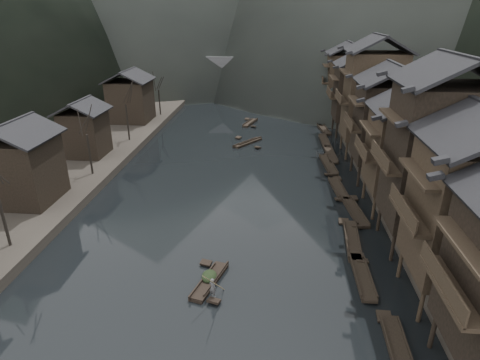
# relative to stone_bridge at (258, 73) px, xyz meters

# --- Properties ---
(water) EXTENTS (300.00, 300.00, 0.00)m
(water) POSITION_rel_stone_bridge_xyz_m (0.00, -72.00, -5.11)
(water) COLOR black
(water) RESTS_ON ground
(right_bank) EXTENTS (40.00, 200.00, 1.80)m
(right_bank) POSITION_rel_stone_bridge_xyz_m (35.00, -32.00, -4.21)
(right_bank) COLOR #2D2823
(right_bank) RESTS_ON ground
(left_bank) EXTENTS (40.00, 200.00, 1.20)m
(left_bank) POSITION_rel_stone_bridge_xyz_m (-35.00, -32.00, -4.51)
(left_bank) COLOR #2D2823
(left_bank) RESTS_ON ground
(stilt_houses) EXTENTS (9.00, 67.60, 16.28)m
(stilt_houses) POSITION_rel_stone_bridge_xyz_m (17.28, -52.70, 3.76)
(stilt_houses) COLOR black
(stilt_houses) RESTS_ON ground
(left_houses) EXTENTS (8.10, 53.20, 8.73)m
(left_houses) POSITION_rel_stone_bridge_xyz_m (-20.50, -51.88, 0.55)
(left_houses) COLOR black
(left_houses) RESTS_ON left_bank
(bare_trees) EXTENTS (3.91, 61.34, 7.83)m
(bare_trees) POSITION_rel_stone_bridge_xyz_m (-17.00, -55.27, 1.44)
(bare_trees) COLOR black
(bare_trees) RESTS_ON left_bank
(moored_sampans) EXTENTS (3.00, 69.62, 0.47)m
(moored_sampans) POSITION_rel_stone_bridge_xyz_m (12.06, -48.02, -4.91)
(moored_sampans) COLOR black
(moored_sampans) RESTS_ON water
(midriver_boats) EXTENTS (6.62, 41.99, 0.45)m
(midriver_boats) POSITION_rel_stone_bridge_xyz_m (-0.10, -20.34, -4.91)
(midriver_boats) COLOR black
(midriver_boats) RESTS_ON water
(stone_bridge) EXTENTS (40.00, 6.00, 9.00)m
(stone_bridge) POSITION_rel_stone_bridge_xyz_m (0.00, 0.00, 0.00)
(stone_bridge) COLOR #4C4C4F
(stone_bridge) RESTS_ON ground
(hero_sampan) EXTENTS (2.37, 5.27, 0.44)m
(hero_sampan) POSITION_rel_stone_bridge_xyz_m (-0.10, -72.63, -4.91)
(hero_sampan) COLOR black
(hero_sampan) RESTS_ON water
(cargo_heap) EXTENTS (1.15, 1.51, 0.69)m
(cargo_heap) POSITION_rel_stone_bridge_xyz_m (-0.17, -72.40, -4.33)
(cargo_heap) COLOR black
(cargo_heap) RESTS_ON hero_sampan
(boatman) EXTENTS (0.67, 0.60, 1.54)m
(boatman) POSITION_rel_stone_bridge_xyz_m (0.41, -74.39, -3.90)
(boatman) COLOR #505052
(boatman) RESTS_ON hero_sampan
(bamboo_pole) EXTENTS (1.24, 2.82, 3.34)m
(bamboo_pole) POSITION_rel_stone_bridge_xyz_m (0.61, -74.39, -1.46)
(bamboo_pole) COLOR #8C7A51
(bamboo_pole) RESTS_ON boatman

